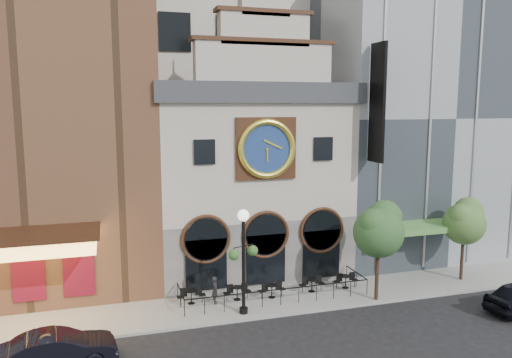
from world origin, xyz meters
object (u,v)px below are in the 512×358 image
object	(u,v)px
bistro_0	(191,296)
pedestrian	(215,290)
bistro_1	(237,292)
car_left	(58,350)
bistro_4	(346,280)
tree_right	(465,220)
bistro_3	(312,284)
bistro_2	(272,290)
tree_left	(379,228)
lamppost	(243,250)

from	to	relation	value
bistro_0	pedestrian	size ratio (longest dim) A/B	1.03
bistro_1	car_left	size ratio (longest dim) A/B	0.33
bistro_4	tree_right	distance (m)	8.43
bistro_3	bistro_2	bearing A→B (deg)	-175.48
bistro_3	tree_right	bearing A→B (deg)	-4.26
bistro_4	tree_left	world-z (taller)	tree_left
bistro_3	car_left	size ratio (longest dim) A/B	0.33
bistro_0	tree_right	distance (m)	17.34
tree_right	bistro_1	bearing A→B (deg)	176.86
bistro_1	bistro_0	bearing A→B (deg)	175.61
bistro_4	lamppost	size ratio (longest dim) A/B	0.28
bistro_2	bistro_4	distance (m)	4.73
bistro_1	lamppost	world-z (taller)	lamppost
car_left	lamppost	size ratio (longest dim) A/B	0.86
bistro_2	pedestrian	world-z (taller)	pedestrian
bistro_4	pedestrian	xyz separation A→B (m)	(-8.00, -0.05, 0.30)
bistro_0	pedestrian	bearing A→B (deg)	-14.93
bistro_0	tree_right	bearing A→B (deg)	-3.33
tree_left	car_left	bearing A→B (deg)	-171.39
bistro_1	car_left	xyz separation A→B (m)	(-9.04, -4.69, 0.18)
pedestrian	tree_left	world-z (taller)	tree_left
bistro_1	lamppost	size ratio (longest dim) A/B	0.28
bistro_2	bistro_4	xyz separation A→B (m)	(4.73, 0.16, 0.00)
bistro_0	lamppost	distance (m)	4.37
bistro_3	lamppost	bearing A→B (deg)	-158.75
car_left	bistro_2	bearing A→B (deg)	-74.31
bistro_1	car_left	bearing A→B (deg)	-152.58
pedestrian	lamppost	size ratio (longest dim) A/B	0.27
car_left	tree_right	bearing A→B (deg)	-86.80
bistro_4	car_left	size ratio (longest dim) A/B	0.33
bistro_0	bistro_1	distance (m)	2.58
tree_left	tree_right	bearing A→B (deg)	11.45
pedestrian	tree_right	xyz separation A→B (m)	(15.70, -0.65, 3.03)
bistro_0	lamppost	world-z (taller)	lamppost
bistro_2	car_left	xyz separation A→B (m)	(-11.01, -4.43, 0.18)
lamppost	tree_left	world-z (taller)	tree_left
bistro_3	tree_right	world-z (taller)	tree_right
lamppost	tree_right	distance (m)	14.59
bistro_4	bistro_2	bearing A→B (deg)	-178.05
bistro_3	pedestrian	size ratio (longest dim) A/B	1.03
lamppost	tree_left	size ratio (longest dim) A/B	0.99
car_left	pedestrian	size ratio (longest dim) A/B	3.14
bistro_2	lamppost	bearing A→B (deg)	-142.63
lamppost	bistro_2	bearing A→B (deg)	16.03
tree_left	bistro_0	bearing A→B (deg)	166.87
bistro_0	tree_left	distance (m)	11.06
bistro_3	tree_right	xyz separation A→B (m)	(9.89, -0.74, 3.34)
bistro_3	tree_left	distance (m)	5.22
bistro_3	pedestrian	world-z (taller)	pedestrian
bistro_2	tree_left	xyz separation A→B (m)	(5.62, -1.92, 3.66)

